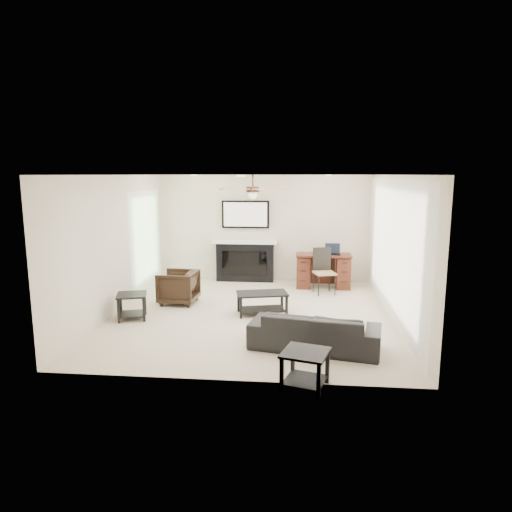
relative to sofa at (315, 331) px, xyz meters
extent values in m
plane|color=beige|center=(-1.08, 1.60, -0.27)|extent=(5.50, 5.50, 0.00)
cube|color=white|center=(-1.08, 1.60, 2.23)|extent=(5.00, 5.50, 0.04)
cube|color=beige|center=(-1.08, 4.35, 0.98)|extent=(5.00, 0.04, 2.50)
cube|color=beige|center=(-1.08, -1.15, 0.98)|extent=(5.00, 0.04, 2.50)
cube|color=beige|center=(-3.58, 1.60, 0.98)|extent=(0.04, 5.50, 2.50)
cube|color=beige|center=(1.42, 1.60, 0.98)|extent=(0.04, 5.50, 2.50)
cube|color=white|center=(1.37, 1.70, 0.96)|extent=(0.04, 5.10, 2.40)
cube|color=#93BC89|center=(-3.54, 3.15, 0.78)|extent=(0.04, 1.80, 2.10)
cylinder|color=#382619|center=(-1.08, 1.70, 1.98)|extent=(1.40, 1.40, 0.30)
imported|color=black|center=(0.00, 0.00, 0.00)|extent=(1.97, 1.07, 0.55)
imported|color=black|center=(-2.60, 2.15, 0.05)|extent=(0.76, 0.74, 0.65)
cube|color=black|center=(-0.90, 1.60, -0.07)|extent=(0.99, 0.70, 0.40)
cube|color=black|center=(-0.15, -1.25, -0.05)|extent=(0.64, 0.64, 0.45)
cube|color=black|center=(-3.15, 1.10, -0.05)|extent=(0.62, 0.62, 0.45)
cube|color=black|center=(-1.52, 4.18, 0.68)|extent=(1.52, 0.34, 1.91)
cube|color=#3D180F|center=(0.30, 3.71, 0.11)|extent=(1.22, 0.56, 0.76)
cube|color=black|center=(0.30, 3.16, 0.21)|extent=(0.53, 0.54, 0.97)
cube|color=black|center=(0.50, 3.69, 0.60)|extent=(0.33, 0.24, 0.23)
camera|label=1|loc=(-0.24, -6.37, 2.23)|focal=32.00mm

